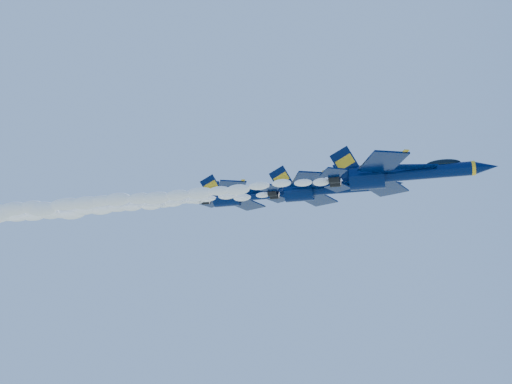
# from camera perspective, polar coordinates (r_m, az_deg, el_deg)

# --- Properties ---
(jet_lead) EXTENTS (17.05, 13.98, 6.33)m
(jet_lead) POSITION_cam_1_polar(r_m,az_deg,el_deg) (61.36, 14.19, 1.80)
(jet_lead) COLOR #010F38
(smoke_trail_jet_lead) EXTENTS (48.05, 2.17, 1.95)m
(smoke_trail_jet_lead) POSITION_cam_1_polar(r_m,az_deg,el_deg) (68.13, -13.04, -0.76)
(smoke_trail_jet_lead) COLOR white
(jet_second) EXTENTS (15.77, 12.94, 5.86)m
(jet_second) POSITION_cam_1_polar(r_m,az_deg,el_deg) (67.67, 6.98, 0.36)
(jet_second) COLOR #010F38
(smoke_trail_jet_second) EXTENTS (48.05, 2.01, 1.81)m
(smoke_trail_jet_second) POSITION_cam_1_polar(r_m,az_deg,el_deg) (77.10, -16.32, -1.75)
(smoke_trail_jet_second) COLOR white
(jet_third) EXTENTS (17.06, 13.99, 6.34)m
(jet_third) POSITION_cam_1_polar(r_m,az_deg,el_deg) (80.97, -0.60, -0.29)
(jet_third) COLOR #010F38
(smoke_trail_jet_third) EXTENTS (48.05, 2.17, 1.96)m
(smoke_trail_jet_third) POSITION_cam_1_polar(r_m,az_deg,el_deg) (93.33, -19.58, -1.99)
(smoke_trail_jet_third) COLOR white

